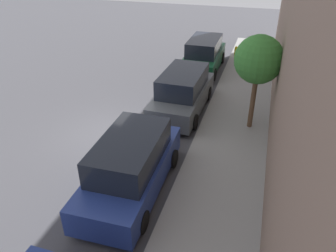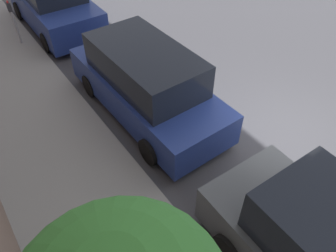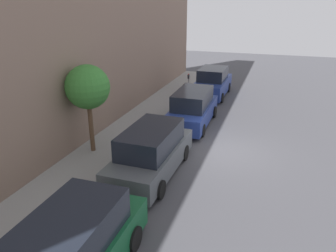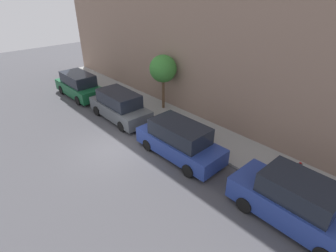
# 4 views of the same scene
# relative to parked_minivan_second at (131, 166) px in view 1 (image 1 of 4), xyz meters

# --- Properties ---
(ground_plane) EXTENTS (60.00, 60.00, 0.00)m
(ground_plane) POSITION_rel_parked_minivan_second_xyz_m (-2.26, 2.84, -0.92)
(ground_plane) COLOR #424247
(sidewalk) EXTENTS (2.79, 32.00, 0.15)m
(sidewalk) POSITION_rel_parked_minivan_second_xyz_m (2.63, 2.84, -0.85)
(sidewalk) COLOR gray
(sidewalk) RESTS_ON ground_plane
(parked_minivan_second) EXTENTS (2.02, 4.94, 1.90)m
(parked_minivan_second) POSITION_rel_parked_minivan_second_xyz_m (0.00, 0.00, 0.00)
(parked_minivan_second) COLOR navy
(parked_minivan_second) RESTS_ON ground_plane
(parked_minivan_third) EXTENTS (2.02, 4.93, 1.90)m
(parked_minivan_third) POSITION_rel_parked_minivan_second_xyz_m (0.13, 5.79, -0.00)
(parked_minivan_third) COLOR #4C5156
(parked_minivan_third) RESTS_ON ground_plane
(parked_minivan_fourth) EXTENTS (2.02, 4.92, 1.90)m
(parked_minivan_fourth) POSITION_rel_parked_minivan_second_xyz_m (-0.04, 11.39, -0.00)
(parked_minivan_fourth) COLOR #14512D
(parked_minivan_fourth) RESTS_ON ground_plane
(street_tree) EXTENTS (1.85, 1.85, 3.80)m
(street_tree) POSITION_rel_parked_minivan_second_xyz_m (3.24, 4.93, 2.08)
(street_tree) COLOR brown
(street_tree) RESTS_ON sidewalk
(fire_hydrant) EXTENTS (0.20, 0.20, 0.69)m
(fire_hydrant) POSITION_rel_parked_minivan_second_xyz_m (1.59, 14.01, -0.43)
(fire_hydrant) COLOR gold
(fire_hydrant) RESTS_ON sidewalk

